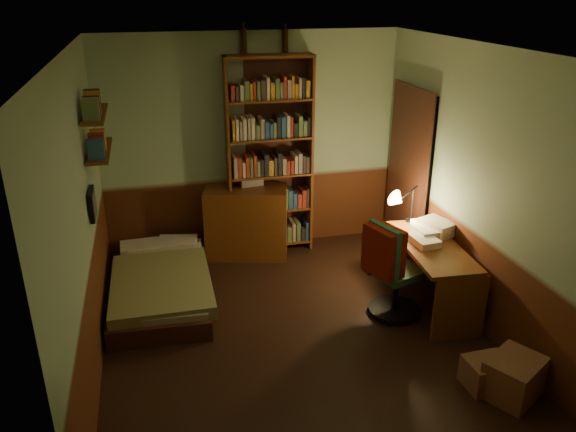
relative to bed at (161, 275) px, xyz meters
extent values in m
cube|color=black|center=(1.19, -0.97, -0.27)|extent=(3.50, 4.00, 0.02)
cube|color=silver|center=(1.19, -0.97, 2.35)|extent=(3.50, 4.00, 0.02)
cube|color=#8FB08B|center=(1.19, 1.04, 1.04)|extent=(3.50, 0.02, 2.60)
cube|color=#8FB08B|center=(-0.57, -0.97, 1.04)|extent=(0.02, 4.00, 2.60)
cube|color=#8FB08B|center=(2.95, -0.97, 1.04)|extent=(0.02, 4.00, 2.60)
cube|color=#8FB08B|center=(1.19, -2.98, 1.04)|extent=(3.50, 0.02, 2.60)
cube|color=black|center=(2.91, 0.33, 0.74)|extent=(0.06, 0.90, 2.00)
cube|color=#3B1D13|center=(2.88, 0.33, 0.74)|extent=(0.02, 0.98, 2.08)
cube|color=olive|center=(0.00, 0.00, 0.00)|extent=(1.05, 1.81, 0.52)
cube|color=#5E3012|center=(1.06, 0.79, 0.17)|extent=(1.05, 0.71, 0.86)
cube|color=#B2B2B7|center=(1.14, 0.92, 0.67)|extent=(0.29, 0.24, 0.14)
cube|color=#5E3012|center=(1.37, 0.88, 0.92)|extent=(1.02, 0.36, 2.35)
cylinder|color=black|center=(1.12, 0.99, 2.23)|extent=(0.09, 0.09, 0.27)
cylinder|color=black|center=(1.59, 0.99, 2.22)|extent=(0.08, 0.08, 0.26)
cube|color=#5E3012|center=(2.63, -0.81, 0.08)|extent=(0.62, 1.31, 0.68)
cube|color=silver|center=(2.81, -0.57, 0.49)|extent=(0.36, 0.41, 0.14)
cone|color=black|center=(2.69, -0.22, 0.71)|extent=(0.21, 0.21, 0.57)
cube|color=#2C5C41|center=(2.25, -0.88, 0.24)|extent=(0.61, 0.57, 1.00)
cube|color=#891800|center=(2.00, -0.84, 0.97)|extent=(0.31, 0.43, 0.46)
cube|color=#5E3012|center=(-0.45, 0.13, 1.34)|extent=(0.20, 0.90, 0.03)
cube|color=#5E3012|center=(-0.45, 0.13, 1.69)|extent=(0.20, 0.90, 0.03)
cube|color=black|center=(-0.53, -0.37, 0.99)|extent=(0.04, 0.32, 0.26)
cube|color=brown|center=(2.67, -2.24, -0.09)|extent=(0.56, 0.53, 0.33)
cube|color=brown|center=(2.52, -2.09, -0.14)|extent=(0.36, 0.30, 0.25)
camera|label=1|loc=(0.03, -5.33, 2.82)|focal=35.00mm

